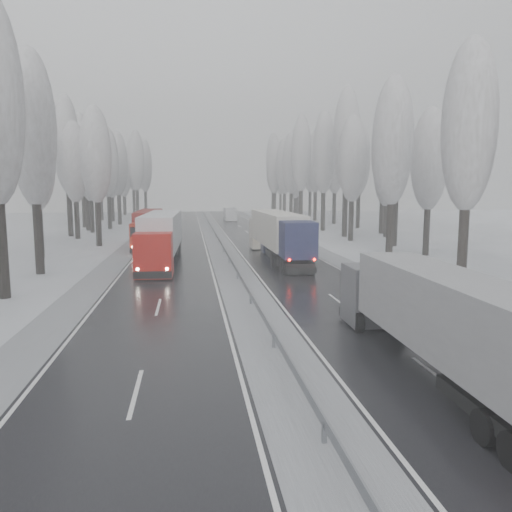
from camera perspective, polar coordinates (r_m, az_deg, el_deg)
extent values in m
plane|color=silver|center=(17.63, 4.24, -14.48)|extent=(260.00, 260.00, 0.00)
cube|color=black|center=(47.24, 3.07, -0.36)|extent=(7.50, 200.00, 0.03)
cube|color=black|center=(46.48, -9.76, -0.59)|extent=(7.50, 200.00, 0.03)
cube|color=#A0A3A8|center=(46.56, -3.29, -0.47)|extent=(3.00, 200.00, 0.04)
cube|color=#A0A3A8|center=(48.39, 8.84, -0.24)|extent=(2.40, 200.00, 0.04)
cube|color=#A0A3A8|center=(46.94, -15.81, -0.69)|extent=(2.40, 200.00, 0.04)
cube|color=slate|center=(46.49, -3.30, 0.23)|extent=(0.06, 200.00, 0.32)
cube|color=slate|center=(13.97, 7.80, -19.42)|extent=(0.12, 0.12, 0.60)
cube|color=slate|center=(44.55, -3.10, -0.48)|extent=(0.12, 0.12, 0.60)
cube|color=slate|center=(76.31, -4.98, 2.93)|extent=(0.12, 0.12, 0.60)
cylinder|color=black|center=(36.81, 22.55, 1.13)|extent=(0.68, 0.68, 5.60)
ellipsoid|color=gray|center=(36.84, 23.21, 13.59)|extent=(3.60, 3.60, 11.45)
cylinder|color=black|center=(46.73, 15.02, 2.75)|extent=(0.68, 0.68, 5.62)
ellipsoid|color=gray|center=(46.76, 15.37, 12.59)|extent=(3.60, 3.60, 11.48)
cylinder|color=black|center=(52.67, 18.90, 2.76)|extent=(0.64, 0.64, 4.94)
ellipsoid|color=gray|center=(52.58, 19.24, 10.44)|extent=(3.60, 3.60, 10.09)
cylinder|color=black|center=(55.53, 15.05, 3.34)|extent=(0.66, 0.66, 5.32)
ellipsoid|color=gray|center=(55.50, 15.33, 11.20)|extent=(3.60, 3.60, 10.88)
cylinder|color=black|center=(60.04, 15.57, 4.11)|extent=(0.72, 0.72, 6.31)
ellipsoid|color=gray|center=(60.19, 15.89, 12.71)|extent=(3.60, 3.60, 12.90)
cylinder|color=black|center=(64.98, 10.81, 4.10)|extent=(0.67, 0.67, 5.38)
ellipsoid|color=gray|center=(64.97, 10.98, 10.87)|extent=(3.60, 3.60, 10.98)
cylinder|color=black|center=(70.93, 14.62, 3.96)|extent=(0.62, 0.62, 4.59)
ellipsoid|color=gray|center=(70.83, 14.80, 9.26)|extent=(3.60, 3.60, 9.39)
cylinder|color=black|center=(70.36, 10.12, 5.02)|extent=(0.76, 0.76, 6.95)
ellipsoid|color=gray|center=(70.61, 10.31, 13.09)|extent=(3.60, 3.60, 14.19)
cylinder|color=black|center=(76.46, 14.17, 4.98)|extent=(0.74, 0.74, 6.59)
ellipsoid|color=gray|center=(76.62, 14.40, 12.03)|extent=(3.60, 3.60, 13.46)
cylinder|color=black|center=(80.10, 7.66, 5.18)|extent=(0.72, 0.72, 6.37)
ellipsoid|color=gray|center=(80.22, 7.78, 11.68)|extent=(3.60, 3.60, 13.01)
cylinder|color=black|center=(86.04, 11.58, 5.13)|extent=(0.70, 0.70, 5.97)
ellipsoid|color=gray|center=(86.10, 11.74, 10.81)|extent=(3.60, 3.60, 12.20)
cylinder|color=black|center=(90.17, 5.13, 5.59)|extent=(0.74, 0.74, 6.65)
ellipsoid|color=gray|center=(90.32, 5.20, 11.62)|extent=(3.60, 3.60, 13.59)
cylinder|color=black|center=(95.90, 8.92, 5.50)|extent=(0.71, 0.71, 6.14)
ellipsoid|color=gray|center=(95.97, 9.03, 10.73)|extent=(3.60, 3.60, 12.54)
cylinder|color=black|center=(99.75, 4.02, 5.63)|extent=(0.71, 0.71, 6.05)
ellipsoid|color=gray|center=(99.81, 4.07, 10.60)|extent=(3.60, 3.60, 12.37)
cylinder|color=black|center=(104.96, 6.76, 5.77)|extent=(0.72, 0.72, 6.30)
ellipsoid|color=gray|center=(105.05, 6.84, 10.68)|extent=(3.60, 3.60, 12.87)
cylinder|color=black|center=(107.13, 3.25, 5.73)|extent=(0.70, 0.70, 5.88)
ellipsoid|color=gray|center=(107.17, 3.29, 10.22)|extent=(3.60, 3.60, 12.00)
cylinder|color=black|center=(111.68, 4.45, 5.54)|extent=(0.64, 0.64, 4.86)
ellipsoid|color=gray|center=(111.64, 4.49, 9.10)|extent=(3.60, 3.60, 9.92)
cylinder|color=black|center=(113.96, 2.13, 5.88)|extent=(0.70, 0.70, 5.98)
ellipsoid|color=gray|center=(114.00, 2.16, 10.18)|extent=(3.60, 3.60, 12.21)
cylinder|color=black|center=(119.74, 6.18, 5.98)|extent=(0.71, 0.71, 6.19)
ellipsoid|color=gray|center=(119.80, 6.25, 10.21)|extent=(3.60, 3.60, 12.64)
cylinder|color=black|center=(123.86, 1.97, 6.24)|extent=(0.75, 0.75, 6.86)
ellipsoid|color=gray|center=(124.00, 1.99, 10.77)|extent=(3.60, 3.60, 14.01)
cylinder|color=black|center=(129.13, 4.74, 5.98)|extent=(0.68, 0.68, 5.55)
ellipsoid|color=gray|center=(129.13, 4.78, 9.50)|extent=(3.60, 3.60, 11.33)
cylinder|color=black|center=(134.57, 1.93, 6.19)|extent=(0.71, 0.71, 6.09)
ellipsoid|color=gray|center=(134.62, 1.95, 9.90)|extent=(3.60, 3.60, 12.45)
cylinder|color=black|center=(139.00, 2.81, 6.11)|extent=(0.67, 0.67, 5.49)
ellipsoid|color=gray|center=(139.00, 2.84, 9.34)|extent=(3.60, 3.60, 11.21)
cylinder|color=black|center=(33.82, -27.05, 0.80)|extent=(0.71, 0.71, 6.14)
cylinder|color=black|center=(42.36, -23.61, 2.02)|extent=(0.69, 0.69, 5.83)
ellipsoid|color=gray|center=(42.45, -24.23, 13.28)|extent=(3.60, 3.60, 11.92)
cylinder|color=black|center=(52.34, -23.46, 2.56)|extent=(0.65, 0.65, 5.03)
ellipsoid|color=gray|center=(52.27, -23.89, 10.42)|extent=(3.60, 3.60, 10.28)
cylinder|color=black|center=(60.75, -17.57, 3.66)|extent=(0.67, 0.67, 5.44)
ellipsoid|color=gray|center=(60.74, -17.87, 10.98)|extent=(3.60, 3.60, 11.11)
cylinder|color=black|center=(66.42, -23.72, 3.81)|extent=(0.69, 0.69, 5.72)
ellipsoid|color=gray|center=(66.46, -24.11, 10.85)|extent=(3.60, 3.60, 11.69)
cylinder|color=black|center=(70.39, -19.78, 3.99)|extent=(0.66, 0.66, 5.23)
ellipsoid|color=gray|center=(70.35, -20.06, 10.06)|extent=(3.60, 3.60, 10.68)
cylinder|color=black|center=(74.64, -20.50, 4.67)|extent=(0.74, 0.74, 6.60)
ellipsoid|color=gray|center=(74.81, -20.85, 11.90)|extent=(3.60, 3.60, 13.49)
cylinder|color=black|center=(79.80, -18.25, 4.42)|extent=(0.65, 0.65, 5.16)
ellipsoid|color=gray|center=(79.76, -18.48, 9.71)|extent=(3.60, 3.60, 10.54)
cylinder|color=black|center=(83.97, -18.69, 4.76)|extent=(0.69, 0.69, 5.79)
ellipsoid|color=gray|center=(84.00, -18.94, 10.41)|extent=(3.60, 3.60, 11.84)
cylinder|color=black|center=(86.18, -16.40, 4.87)|extent=(0.68, 0.68, 5.64)
ellipsoid|color=gray|center=(86.20, -16.61, 10.23)|extent=(3.60, 3.60, 11.53)
cylinder|color=black|center=(90.95, -19.05, 5.18)|extent=(0.73, 0.73, 6.56)
ellipsoid|color=gray|center=(91.08, -19.32, 11.08)|extent=(3.60, 3.60, 13.40)
cylinder|color=black|center=(96.10, -15.34, 5.22)|extent=(0.69, 0.69, 5.79)
ellipsoid|color=gray|center=(96.14, -15.51, 10.15)|extent=(3.60, 3.60, 11.84)
cylinder|color=black|center=(100.78, -17.73, 5.47)|extent=(0.74, 0.74, 6.65)
ellipsoid|color=gray|center=(100.91, -17.96, 10.87)|extent=(3.60, 3.60, 13.58)
cylinder|color=black|center=(105.73, -16.06, 5.21)|extent=(0.65, 0.65, 5.12)
ellipsoid|color=gray|center=(105.70, -16.20, 9.18)|extent=(3.60, 3.60, 10.46)
cylinder|color=black|center=(110.12, -17.25, 5.44)|extent=(0.69, 0.69, 5.84)
ellipsoid|color=gray|center=(110.15, -17.42, 9.78)|extent=(3.60, 3.60, 11.92)
cylinder|color=black|center=(115.93, -13.39, 5.88)|extent=(0.74, 0.74, 6.67)
ellipsoid|color=gray|center=(116.05, -13.54, 10.59)|extent=(3.60, 3.60, 13.63)
cylinder|color=black|center=(121.15, -17.52, 5.72)|extent=(0.72, 0.72, 6.31)
ellipsoid|color=gray|center=(121.22, -17.69, 9.98)|extent=(3.60, 3.60, 12.88)
cylinder|color=black|center=(125.19, -12.49, 5.94)|extent=(0.72, 0.72, 6.29)
ellipsoid|color=gray|center=(125.26, -12.61, 10.05)|extent=(3.60, 3.60, 12.84)
cylinder|color=black|center=(129.78, -14.81, 5.61)|extent=(0.64, 0.64, 4.86)
ellipsoid|color=gray|center=(129.74, -14.92, 8.67)|extent=(3.60, 3.60, 9.92)
cylinder|color=black|center=(132.08, -13.78, 6.06)|extent=(0.74, 0.74, 6.63)
ellipsoid|color=gray|center=(132.18, -13.91, 10.17)|extent=(3.60, 3.60, 13.54)
cylinder|color=black|center=(136.38, -14.75, 5.90)|extent=(0.69, 0.69, 5.79)
ellipsoid|color=gray|center=(136.41, -14.87, 9.37)|extent=(3.60, 3.60, 11.82)
cube|color=#4C4C51|center=(24.55, 13.34, -4.50)|extent=(2.37, 2.46, 2.81)
cube|color=black|center=(25.50, 12.49, -2.52)|extent=(2.15, 0.12, 0.94)
cube|color=black|center=(25.96, 12.30, -6.35)|extent=(2.34, 0.17, 0.47)
cube|color=gray|center=(17.85, 21.52, -6.21)|extent=(2.54, 12.19, 2.62)
cube|color=black|center=(15.68, 27.20, -15.49)|extent=(2.12, 5.17, 0.42)
cylinder|color=black|center=(23.79, 11.64, -7.46)|extent=(0.34, 0.98, 0.97)
cylinder|color=black|center=(24.47, 16.04, -7.18)|extent=(0.34, 0.98, 0.97)
cylinder|color=black|center=(14.97, 24.71, -17.35)|extent=(0.34, 0.98, 0.97)
sphere|color=white|center=(25.62, 10.42, -5.62)|extent=(0.21, 0.21, 0.21)
sphere|color=white|center=(26.20, 14.15, -5.44)|extent=(0.21, 0.21, 0.21)
cube|color=#1C2447|center=(51.54, 2.08, 2.16)|extent=(2.57, 2.66, 3.01)
cube|color=black|center=(52.72, 1.89, 3.05)|extent=(2.31, 0.15, 1.00)
cube|color=black|center=(53.00, 1.86, 1.01)|extent=(2.51, 0.21, 0.50)
cube|color=#131434|center=(43.75, 3.57, 2.54)|extent=(2.85, 13.09, 2.81)
cube|color=black|center=(37.61, 5.24, -1.64)|extent=(2.31, 0.17, 0.45)
cube|color=black|center=(40.45, 4.41, -0.68)|extent=(2.33, 5.57, 0.45)
cube|color=black|center=(38.18, 5.07, -1.80)|extent=(2.31, 0.11, 0.60)
cylinder|color=black|center=(50.73, 1.03, 0.79)|extent=(0.37, 1.05, 1.04)
cylinder|color=black|center=(51.04, 3.37, 0.82)|extent=(0.37, 1.05, 1.04)
cylinder|color=black|center=(39.92, 3.03, -1.12)|extent=(0.37, 1.05, 1.04)
cylinder|color=black|center=(40.31, 5.99, -1.06)|extent=(0.37, 1.05, 1.04)
cylinder|color=black|center=(38.65, 3.34, -1.41)|extent=(0.37, 1.05, 1.04)
cylinder|color=black|center=(39.05, 6.39, -1.35)|extent=(0.37, 1.05, 1.04)
sphere|color=#FF0C05|center=(37.25, 3.84, -0.47)|extent=(0.20, 0.20, 0.20)
sphere|color=#FF0C05|center=(37.63, 6.70, -0.42)|extent=(0.20, 0.20, 0.20)
sphere|color=white|center=(52.86, 0.84, 1.43)|extent=(0.22, 0.22, 0.22)
sphere|color=white|center=(53.13, 2.88, 1.45)|extent=(0.22, 0.22, 0.22)
cube|color=#BCB6A6|center=(55.45, 0.71, 2.69)|extent=(2.75, 2.86, 3.24)
cube|color=black|center=(56.72, 0.49, 3.57)|extent=(2.48, 0.16, 1.08)
cube|color=black|center=(57.01, 0.47, 1.52)|extent=(2.70, 0.22, 0.54)
cube|color=beige|center=(47.10, 2.39, 3.17)|extent=(3.04, 14.08, 3.02)
cube|color=black|center=(40.50, 4.29, -0.90)|extent=(2.48, 0.18, 0.49)
cube|color=black|center=(43.54, 3.35, 0.00)|extent=(2.49, 5.98, 0.49)
cube|color=black|center=(41.10, 4.10, -1.07)|extent=(2.48, 0.12, 0.65)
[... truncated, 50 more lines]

